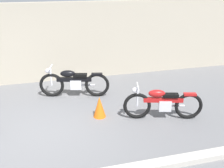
# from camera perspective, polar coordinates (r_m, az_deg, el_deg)

# --- Properties ---
(ground_plane) EXTENTS (40.00, 40.00, 0.00)m
(ground_plane) POSITION_cam_1_polar(r_m,az_deg,el_deg) (6.46, -15.08, -10.08)
(ground_plane) COLOR slate
(building_wall) EXTENTS (18.00, 0.30, 2.60)m
(building_wall) POSITION_cam_1_polar(r_m,az_deg,el_deg) (9.24, -16.23, 8.26)
(building_wall) COLOR #B2A893
(building_wall) RESTS_ON ground_plane
(traffic_cone) EXTENTS (0.32, 0.32, 0.55)m
(traffic_cone) POSITION_cam_1_polar(r_m,az_deg,el_deg) (6.81, -2.68, -4.89)
(traffic_cone) COLOR orange
(traffic_cone) RESTS_ON ground_plane
(motorcycle_red) EXTENTS (1.92, 0.75, 0.88)m
(motorcycle_red) POSITION_cam_1_polar(r_m,az_deg,el_deg) (6.77, 10.67, -4.01)
(motorcycle_red) COLOR black
(motorcycle_red) RESTS_ON ground_plane
(motorcycle_black) EXTENTS (2.03, 0.75, 0.93)m
(motorcycle_black) POSITION_cam_1_polar(r_m,az_deg,el_deg) (7.97, -8.15, 0.35)
(motorcycle_black) COLOR black
(motorcycle_black) RESTS_ON ground_plane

